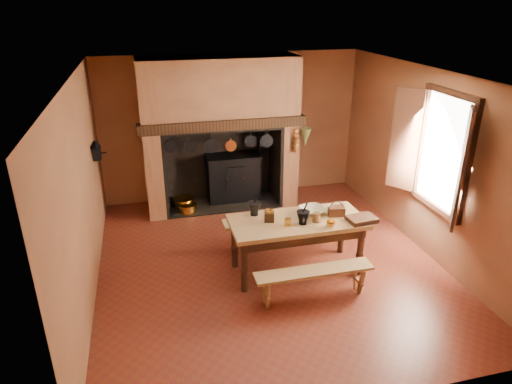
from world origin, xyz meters
TOP-DOWN VIEW (x-y plane):
  - floor at (0.00, 0.00)m, footprint 5.50×5.50m
  - ceiling at (0.00, 0.00)m, footprint 5.50×5.50m
  - back_wall at (0.00, 2.75)m, footprint 5.00×0.02m
  - wall_left at (-2.50, 0.00)m, footprint 0.02×5.50m
  - wall_right at (2.50, 0.00)m, footprint 0.02×5.50m
  - wall_front at (0.00, -2.75)m, footprint 5.00×0.02m
  - chimney_breast at (-0.30, 2.31)m, footprint 2.95×0.96m
  - iron_range at (-0.04, 2.45)m, footprint 1.12×0.55m
  - hearth_pans at (-1.05, 2.22)m, footprint 0.51×0.62m
  - hanging_pans at (-0.34, 1.81)m, footprint 1.92×0.29m
  - onion_string at (1.00, 1.79)m, footprint 0.12×0.10m
  - herb_bunch at (1.18, 1.79)m, footprint 0.20×0.20m
  - window at (2.35, -0.40)m, footprint 0.39×1.75m
  - wall_coffee_mill at (-2.42, 1.55)m, footprint 0.23×0.16m
  - work_table at (0.34, -0.29)m, footprint 1.92×0.85m
  - bench_front at (0.34, -1.01)m, footprint 1.60×0.28m
  - bench_back at (0.34, 0.42)m, footprint 1.89×0.33m
  - mortar_large at (-0.22, 0.01)m, footprint 0.20×0.20m
  - mortar_small at (0.37, -0.42)m, footprint 0.19×0.19m
  - coffee_grinder at (-0.06, -0.22)m, footprint 0.20×0.17m
  - brass_mug_a at (0.15, -0.42)m, footprint 0.10×0.10m
  - brass_mug_b at (0.42, -0.24)m, footprint 0.09×0.09m
  - mixing_bowl at (0.61, -0.14)m, footprint 0.41×0.41m
  - stoneware_crock at (0.57, -0.41)m, footprint 0.13×0.13m
  - glass_jar at (0.84, -0.22)m, footprint 0.08×0.08m
  - wicker_basket at (0.93, -0.27)m, footprint 0.26×0.21m
  - wooden_tray at (1.20, -0.56)m, footprint 0.42×0.32m
  - brass_cup at (0.71, -0.60)m, footprint 0.14×0.14m

SIDE VIEW (x-z plane):
  - floor at x=0.00m, z-range 0.00..0.00m
  - hearth_pans at x=-1.05m, z-range -0.01..0.19m
  - bench_front at x=0.34m, z-range 0.11..0.56m
  - bench_back at x=0.34m, z-range 0.13..0.66m
  - iron_range at x=-0.04m, z-range -0.32..1.28m
  - work_table at x=0.34m, z-range 0.28..1.12m
  - wooden_tray at x=1.20m, z-range 0.83..0.90m
  - brass_mug_b at x=0.42m, z-range 0.83..0.92m
  - mixing_bowl at x=0.61m, z-range 0.83..0.92m
  - brass_cup at x=0.71m, z-range 0.83..0.93m
  - brass_mug_a at x=0.15m, z-range 0.83..0.93m
  - glass_jar at x=0.84m, z-range 0.83..0.97m
  - stoneware_crock at x=0.57m, z-range 0.83..0.97m
  - wicker_basket at x=0.93m, z-range 0.79..1.01m
  - coffee_grinder at x=-0.06m, z-range 0.81..1.02m
  - mortar_small at x=0.37m, z-range 0.78..1.10m
  - mortar_large at x=-0.22m, z-range 0.77..1.11m
  - onion_string at x=1.00m, z-range 1.10..1.56m
  - hanging_pans at x=-0.34m, z-range 1.23..1.50m
  - herb_bunch at x=1.18m, z-range 1.21..1.56m
  - back_wall at x=0.00m, z-range 0.00..2.80m
  - wall_left at x=-2.50m, z-range 0.00..2.80m
  - wall_right at x=2.50m, z-range 0.00..2.80m
  - wall_front at x=0.00m, z-range 0.00..2.80m
  - wall_coffee_mill at x=-2.42m, z-range 1.36..1.67m
  - window at x=2.35m, z-range 0.82..2.58m
  - chimney_breast at x=-0.30m, z-range 0.41..3.21m
  - ceiling at x=0.00m, z-range 2.80..2.80m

